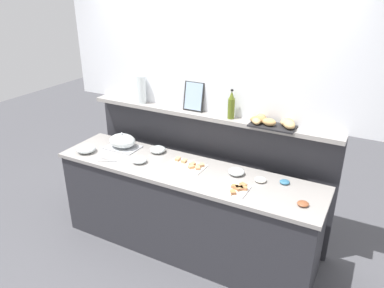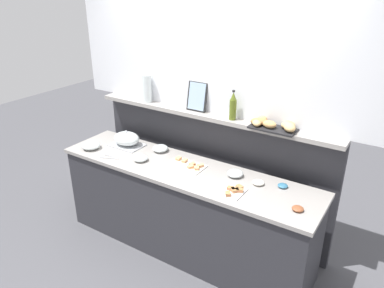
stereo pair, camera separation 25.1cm
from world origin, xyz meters
name	(u,v)px [view 1 (the left image)]	position (x,y,z in m)	size (l,w,h in m)	color
ground_plane	(211,217)	(0.00, 0.60, 0.00)	(12.00, 12.00, 0.00)	#4C4C51
buffet_counter	(185,210)	(0.00, 0.00, 0.45)	(2.54, 0.62, 0.89)	#2D2D33
back_ledge_unit	(207,168)	(0.00, 0.49, 0.68)	(2.56, 0.22, 1.30)	#2D2D33
upper_wall_panel	(211,43)	(0.00, 0.51, 1.95)	(3.16, 0.08, 1.30)	white
sandwich_platter_rear	(233,188)	(0.53, -0.12, 0.91)	(0.29, 0.21, 0.04)	white
sandwich_platter_front	(188,165)	(0.00, 0.06, 0.90)	(0.35, 0.21, 0.04)	white
serving_cloche	(122,141)	(-0.79, 0.11, 0.97)	(0.34, 0.24, 0.17)	#B7BABF
glass_bowl_large	(86,149)	(-1.05, -0.15, 0.93)	(0.19, 0.19, 0.08)	silver
glass_bowl_medium	(158,150)	(-0.41, 0.19, 0.92)	(0.16, 0.16, 0.06)	silver
glass_bowl_small	(139,160)	(-0.44, -0.09, 0.92)	(0.14, 0.14, 0.06)	silver
glass_bowl_extra	(236,172)	(0.45, 0.13, 0.92)	(0.14, 0.14, 0.06)	silver
condiment_bowl_teal	(285,182)	(0.88, 0.17, 0.91)	(0.08, 0.08, 0.03)	teal
condiment_bowl_red	(261,180)	(0.68, 0.11, 0.91)	(0.10, 0.10, 0.04)	silver
condiment_bowl_cream	(303,204)	(1.09, -0.09, 0.91)	(0.09, 0.09, 0.03)	brown
serving_tongs	(108,160)	(-0.73, -0.19, 0.90)	(0.19, 0.08, 0.01)	#B7BABF
olive_oil_bottle	(231,106)	(0.27, 0.41, 1.42)	(0.06, 0.06, 0.28)	#56661E
bread_basket	(273,122)	(0.67, 0.40, 1.34)	(0.44, 0.27, 0.08)	black
framed_picture	(194,96)	(-0.14, 0.45, 1.44)	(0.21, 0.07, 0.29)	black
water_carafe	(142,90)	(-0.73, 0.41, 1.44)	(0.09, 0.09, 0.29)	silver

